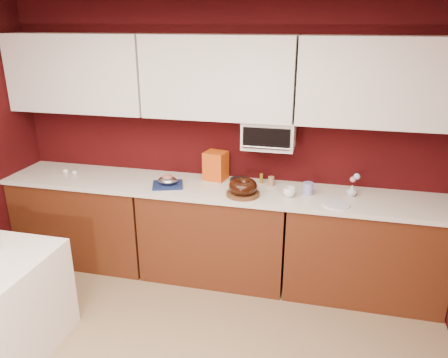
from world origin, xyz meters
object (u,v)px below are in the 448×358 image
object	(u,v)px
bundt_cake	(243,187)
blue_jar	(308,188)
foil_ham_nest	(167,180)
toaster_oven	(269,134)
pandoro_box	(216,166)
coffee_mug	(289,191)
flower_vase	(352,190)

from	to	relation	value
bundt_cake	blue_jar	xyz separation A→B (m)	(0.54, 0.15, -0.03)
bundt_cake	blue_jar	world-z (taller)	bundt_cake
foil_ham_nest	toaster_oven	bearing A→B (deg)	15.58
foil_ham_nest	pandoro_box	xyz separation A→B (m)	(0.38, 0.28, 0.08)
toaster_oven	coffee_mug	size ratio (longest dim) A/B	4.52
toaster_oven	coffee_mug	bearing A→B (deg)	-47.18
pandoro_box	coffee_mug	xyz separation A→B (m)	(0.71, -0.28, -0.08)
toaster_oven	flower_vase	world-z (taller)	toaster_oven
coffee_mug	flower_vase	bearing A→B (deg)	15.54
bundt_cake	foil_ham_nest	bearing A→B (deg)	174.96
blue_jar	coffee_mug	bearing A→B (deg)	-149.20
coffee_mug	pandoro_box	bearing A→B (deg)	158.80
toaster_oven	flower_vase	size ratio (longest dim) A/B	4.24
foil_ham_nest	blue_jar	distance (m)	1.25
flower_vase	blue_jar	bearing A→B (deg)	-171.63
flower_vase	pandoro_box	bearing A→B (deg)	173.79
foil_ham_nest	coffee_mug	distance (m)	1.09
blue_jar	flower_vase	world-z (taller)	same
blue_jar	foil_ham_nest	bearing A→B (deg)	-175.73
bundt_cake	pandoro_box	world-z (taller)	pandoro_box
pandoro_box	flower_vase	world-z (taller)	pandoro_box
toaster_oven	coffee_mug	world-z (taller)	toaster_oven
toaster_oven	foil_ham_nest	xyz separation A→B (m)	(-0.87, -0.24, -0.42)
foil_ham_nest	blue_jar	size ratio (longest dim) A/B	1.66
flower_vase	coffee_mug	bearing A→B (deg)	-164.46
toaster_oven	foil_ham_nest	size ratio (longest dim) A/B	2.55
foil_ham_nest	coffee_mug	xyz separation A→B (m)	(1.09, 0.00, -0.01)
toaster_oven	blue_jar	world-z (taller)	toaster_oven
bundt_cake	flower_vase	world-z (taller)	bundt_cake
flower_vase	bundt_cake	bearing A→B (deg)	-166.98
foil_ham_nest	coffee_mug	world-z (taller)	coffee_mug
toaster_oven	bundt_cake	bearing A→B (deg)	-118.48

